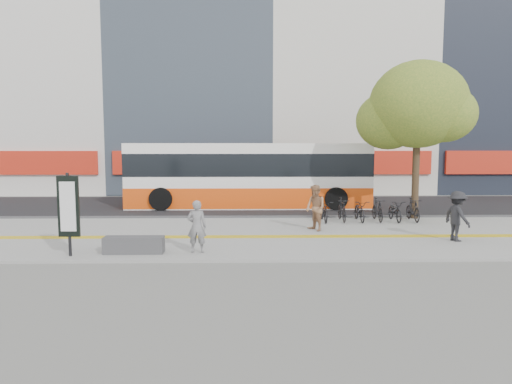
{
  "coord_description": "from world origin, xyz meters",
  "views": [
    {
      "loc": [
        0.47,
        -13.45,
        2.96
      ],
      "look_at": [
        0.77,
        2.0,
        1.42
      ],
      "focal_mm": 32.19,
      "sensor_mm": 36.0,
      "label": 1
    }
  ],
  "objects_px": {
    "bench": "(134,245)",
    "seated_woman": "(197,226)",
    "bus": "(249,177)",
    "pedestrian_tan": "(315,208)",
    "signboard": "(68,208)",
    "street_tree": "(416,107)",
    "pedestrian_dark": "(457,216)"
  },
  "relations": [
    {
      "from": "pedestrian_tan",
      "to": "pedestrian_dark",
      "type": "bearing_deg",
      "value": 38.79
    },
    {
      "from": "bench",
      "to": "seated_woman",
      "type": "height_order",
      "value": "seated_woman"
    },
    {
      "from": "signboard",
      "to": "pedestrian_dark",
      "type": "xyz_separation_m",
      "value": [
        11.06,
        1.74,
        -0.52
      ]
    },
    {
      "from": "signboard",
      "to": "pedestrian_tan",
      "type": "height_order",
      "value": "signboard"
    },
    {
      "from": "bench",
      "to": "signboard",
      "type": "relative_size",
      "value": 0.73
    },
    {
      "from": "street_tree",
      "to": "bench",
      "type": "bearing_deg",
      "value": -148.38
    },
    {
      "from": "signboard",
      "to": "pedestrian_dark",
      "type": "distance_m",
      "value": 11.21
    },
    {
      "from": "bench",
      "to": "pedestrian_dark",
      "type": "height_order",
      "value": "pedestrian_dark"
    },
    {
      "from": "street_tree",
      "to": "seated_woman",
      "type": "height_order",
      "value": "street_tree"
    },
    {
      "from": "bench",
      "to": "street_tree",
      "type": "bearing_deg",
      "value": 31.62
    },
    {
      "from": "bus",
      "to": "seated_woman",
      "type": "bearing_deg",
      "value": -98.44
    },
    {
      "from": "seated_woman",
      "to": "street_tree",
      "type": "bearing_deg",
      "value": -142.73
    },
    {
      "from": "bench",
      "to": "signboard",
      "type": "bearing_deg",
      "value": -169.19
    },
    {
      "from": "bus",
      "to": "pedestrian_dark",
      "type": "xyz_separation_m",
      "value": [
        6.33,
        -8.26,
        -0.65
      ]
    },
    {
      "from": "seated_woman",
      "to": "pedestrian_dark",
      "type": "height_order",
      "value": "pedestrian_dark"
    },
    {
      "from": "bus",
      "to": "seated_woman",
      "type": "xyz_separation_m",
      "value": [
        -1.43,
        -9.67,
        -0.69
      ]
    },
    {
      "from": "signboard",
      "to": "pedestrian_tan",
      "type": "distance_m",
      "value": 7.86
    },
    {
      "from": "signboard",
      "to": "bus",
      "type": "relative_size",
      "value": 0.19
    },
    {
      "from": "seated_woman",
      "to": "pedestrian_tan",
      "type": "height_order",
      "value": "pedestrian_tan"
    },
    {
      "from": "bench",
      "to": "pedestrian_dark",
      "type": "bearing_deg",
      "value": 8.63
    },
    {
      "from": "bus",
      "to": "bench",
      "type": "bearing_deg",
      "value": -107.91
    },
    {
      "from": "bench",
      "to": "seated_woman",
      "type": "distance_m",
      "value": 1.77
    },
    {
      "from": "bus",
      "to": "street_tree",
      "type": "bearing_deg",
      "value": -28.97
    },
    {
      "from": "bus",
      "to": "pedestrian_tan",
      "type": "distance_m",
      "value": 6.88
    },
    {
      "from": "bench",
      "to": "bus",
      "type": "xyz_separation_m",
      "value": [
        3.14,
        9.7,
        1.19
      ]
    },
    {
      "from": "signboard",
      "to": "seated_woman",
      "type": "distance_m",
      "value": 3.37
    },
    {
      "from": "bench",
      "to": "pedestrian_tan",
      "type": "relative_size",
      "value": 1.02
    },
    {
      "from": "signboard",
      "to": "pedestrian_tan",
      "type": "bearing_deg",
      "value": 26.8
    },
    {
      "from": "street_tree",
      "to": "pedestrian_tan",
      "type": "height_order",
      "value": "street_tree"
    },
    {
      "from": "bus",
      "to": "pedestrian_tan",
      "type": "bearing_deg",
      "value": -70.72
    },
    {
      "from": "seated_woman",
      "to": "bus",
      "type": "bearing_deg",
      "value": -97.72
    },
    {
      "from": "signboard",
      "to": "seated_woman",
      "type": "bearing_deg",
      "value": 5.82
    }
  ]
}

